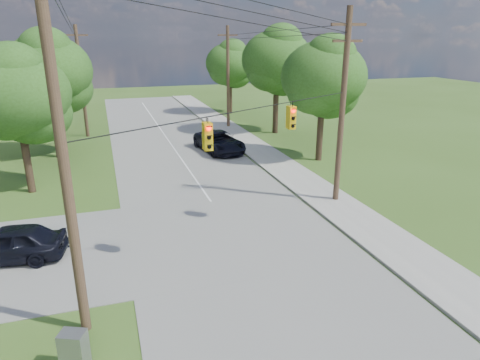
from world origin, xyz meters
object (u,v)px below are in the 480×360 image
object	(u,v)px
pole_ne	(343,106)
pole_north_e	(228,77)
pole_sw	(61,142)
car_cross_dark	(9,244)
pole_north_w	(82,81)
control_cabinet	(74,352)
car_main_north	(219,142)

from	to	relation	value
pole_ne	pole_north_e	xyz separation A→B (m)	(-0.00, 22.00, -0.34)
pole_sw	car_cross_dark	xyz separation A→B (m)	(-3.10, 5.62, -5.42)
pole_north_w	car_cross_dark	bearing A→B (deg)	-96.42
pole_north_e	control_cabinet	world-z (taller)	pole_north_e
pole_north_e	control_cabinet	xyz separation A→B (m)	(-13.72, -31.45, -4.49)
pole_sw	control_cabinet	world-z (taller)	pole_sw
pole_north_e	car_cross_dark	xyz separation A→B (m)	(-16.60, -23.98, -4.32)
pole_ne	control_cabinet	bearing A→B (deg)	-145.44
pole_ne	car_main_north	xyz separation A→B (m)	(-3.49, 12.74, -4.63)
pole_north_w	control_cabinet	bearing A→B (deg)	-89.68
car_cross_dark	car_main_north	world-z (taller)	car_main_north
car_cross_dark	car_main_north	xyz separation A→B (m)	(13.11, 14.72, 0.03)
pole_sw	car_main_north	xyz separation A→B (m)	(10.01, 20.34, -5.39)
pole_north_e	control_cabinet	distance (m)	34.61
pole_north_e	pole_sw	bearing A→B (deg)	-114.52
pole_sw	car_main_north	bearing A→B (deg)	63.79
control_cabinet	pole_ne	bearing A→B (deg)	57.91
pole_sw	pole_north_w	bearing A→B (deg)	90.77
pole_ne	pole_north_w	bearing A→B (deg)	122.29
pole_ne	car_main_north	bearing A→B (deg)	105.30
pole_sw	car_main_north	distance (m)	23.31
pole_north_e	car_main_north	bearing A→B (deg)	-110.64
pole_north_w	car_main_north	distance (m)	14.58
control_cabinet	pole_north_e	bearing A→B (deg)	89.78
pole_north_w	pole_sw	bearing A→B (deg)	-89.23
pole_ne	car_cross_dark	distance (m)	17.35
car_cross_dark	control_cabinet	bearing A→B (deg)	30.12
car_cross_dark	car_main_north	bearing A→B (deg)	147.40
car_cross_dark	control_cabinet	world-z (taller)	car_cross_dark
pole_sw	car_cross_dark	size ratio (longest dim) A/B	2.62
pole_north_w	control_cabinet	size ratio (longest dim) A/B	7.85
pole_sw	pole_ne	distance (m)	15.51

